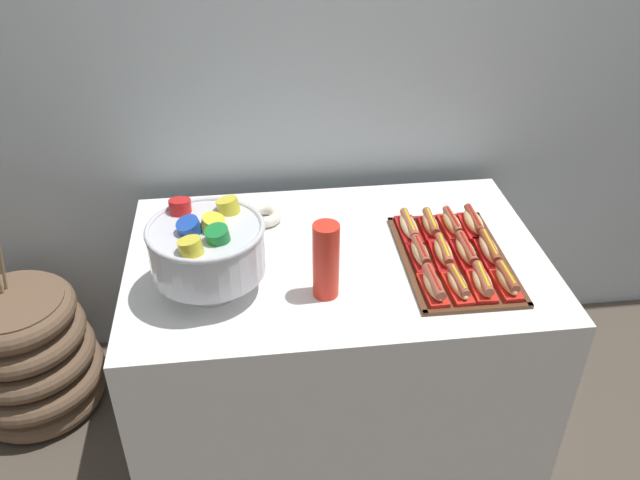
{
  "coord_description": "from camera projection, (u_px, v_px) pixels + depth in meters",
  "views": [
    {
      "loc": [
        -0.27,
        -1.76,
        2.0
      ],
      "look_at": [
        -0.05,
        0.04,
        0.79
      ],
      "focal_mm": 37.26,
      "sensor_mm": 36.0,
      "label": 1
    }
  ],
  "objects": [
    {
      "name": "ground_plane",
      "position": [
        334.0,
        414.0,
        2.59
      ],
      "size": [
        10.0,
        10.0,
        0.0
      ],
      "primitive_type": "plane",
      "color": "#4C4238"
    },
    {
      "name": "back_wall",
      "position": [
        315.0,
        36.0,
        2.34
      ],
      "size": [
        6.0,
        0.1,
        2.6
      ],
      "primitive_type": "cube",
      "color": "#B2BCC1",
      "rests_on": "ground_plane"
    },
    {
      "name": "buffet_table",
      "position": [
        335.0,
        337.0,
        2.37
      ],
      "size": [
        1.36,
        0.88,
        0.76
      ],
      "color": "white",
      "rests_on": "ground_plane"
    },
    {
      "name": "floor_vase",
      "position": [
        29.0,
        355.0,
        2.51
      ],
      "size": [
        0.52,
        0.52,
        1.11
      ],
      "color": "brown",
      "rests_on": "ground_plane"
    },
    {
      "name": "serving_tray",
      "position": [
        454.0,
        260.0,
        2.14
      ],
      "size": [
        0.34,
        0.53,
        0.01
      ],
      "color": "#56331E",
      "rests_on": "buffet_table"
    },
    {
      "name": "hot_dog_0",
      "position": [
        433.0,
        285.0,
        1.97
      ],
      "size": [
        0.06,
        0.16,
        0.06
      ],
      "color": "red",
      "rests_on": "serving_tray"
    },
    {
      "name": "hot_dog_1",
      "position": [
        458.0,
        284.0,
        1.98
      ],
      "size": [
        0.06,
        0.16,
        0.06
      ],
      "color": "red",
      "rests_on": "serving_tray"
    },
    {
      "name": "hot_dog_2",
      "position": [
        482.0,
        282.0,
        1.99
      ],
      "size": [
        0.07,
        0.16,
        0.06
      ],
      "color": "red",
      "rests_on": "serving_tray"
    },
    {
      "name": "hot_dog_3",
      "position": [
        506.0,
        280.0,
        1.99
      ],
      "size": [
        0.06,
        0.16,
        0.06
      ],
      "color": "red",
      "rests_on": "serving_tray"
    },
    {
      "name": "hot_dog_4",
      "position": [
        420.0,
        254.0,
        2.11
      ],
      "size": [
        0.06,
        0.16,
        0.06
      ],
      "color": "#B21414",
      "rests_on": "serving_tray"
    },
    {
      "name": "hot_dog_5",
      "position": [
        443.0,
        253.0,
        2.12
      ],
      "size": [
        0.07,
        0.18,
        0.06
      ],
      "color": "#B21414",
      "rests_on": "serving_tray"
    },
    {
      "name": "hot_dog_6",
      "position": [
        466.0,
        251.0,
        2.12
      ],
      "size": [
        0.06,
        0.17,
        0.06
      ],
      "color": "#B21414",
      "rests_on": "serving_tray"
    },
    {
      "name": "hot_dog_7",
      "position": [
        489.0,
        250.0,
        2.13
      ],
      "size": [
        0.07,
        0.18,
        0.06
      ],
      "color": "#B21414",
      "rests_on": "serving_tray"
    },
    {
      "name": "hot_dog_8",
      "position": [
        409.0,
        227.0,
        2.25
      ],
      "size": [
        0.07,
        0.18,
        0.06
      ],
      "color": "#B21414",
      "rests_on": "serving_tray"
    },
    {
      "name": "hot_dog_9",
      "position": [
        431.0,
        225.0,
        2.25
      ],
      "size": [
        0.06,
        0.16,
        0.06
      ],
      "color": "#B21414",
      "rests_on": "serving_tray"
    },
    {
      "name": "hot_dog_10",
      "position": [
        452.0,
        224.0,
        2.26
      ],
      "size": [
        0.06,
        0.17,
        0.06
      ],
      "color": "red",
      "rests_on": "serving_tray"
    },
    {
      "name": "hot_dog_11",
      "position": [
        473.0,
        223.0,
        2.27
      ],
      "size": [
        0.07,
        0.17,
        0.06
      ],
      "color": "red",
      "rests_on": "serving_tray"
    },
    {
      "name": "punch_bowl",
      "position": [
        207.0,
        247.0,
        1.93
      ],
      "size": [
        0.35,
        0.35,
        0.27
      ],
      "color": "silver",
      "rests_on": "buffet_table"
    },
    {
      "name": "cup_stack",
      "position": [
        326.0,
        261.0,
        1.93
      ],
      "size": [
        0.08,
        0.08,
        0.24
      ],
      "color": "red",
      "rests_on": "buffet_table"
    },
    {
      "name": "donut",
      "position": [
        264.0,
        216.0,
        2.33
      ],
      "size": [
        0.13,
        0.13,
        0.04
      ],
      "color": "silver",
      "rests_on": "buffet_table"
    }
  ]
}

